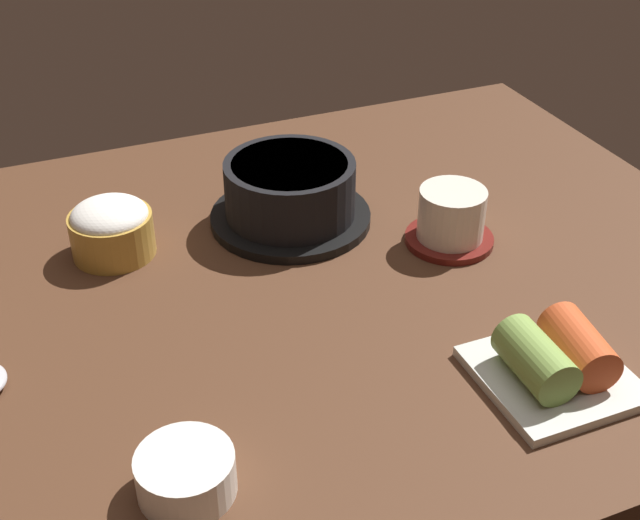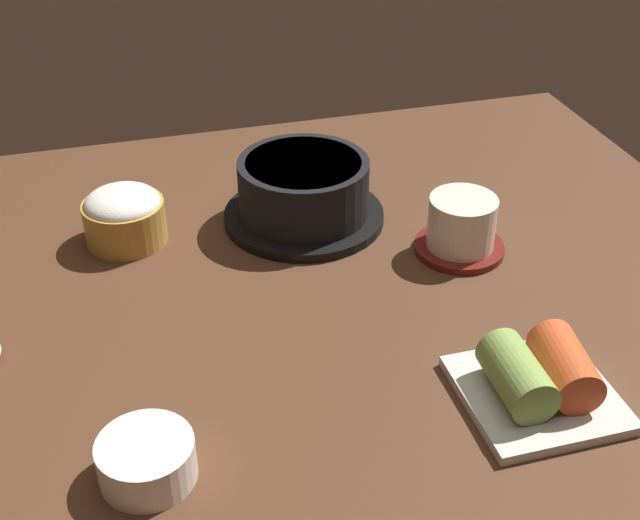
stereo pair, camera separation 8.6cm
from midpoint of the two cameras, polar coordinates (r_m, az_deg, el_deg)
dining_table at (r=89.35cm, az=1.17°, el=-1.73°), size 100.00×76.00×2.00cm
stone_pot at (r=96.68cm, az=1.44°, el=4.57°), size 18.63×18.63×7.61cm
rice_bowl at (r=94.65cm, az=-10.60°, el=2.92°), size 9.03×9.03×6.37cm
tea_cup_with_saucer at (r=92.98cm, az=12.28°, el=2.01°), size 9.91×9.91×6.54cm
kimchi_plate at (r=76.31cm, az=17.79°, el=-7.83°), size 12.88×12.88×5.32cm
side_bowl_near at (r=67.26cm, az=-8.01°, el=-13.33°), size 7.68×7.68×3.54cm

